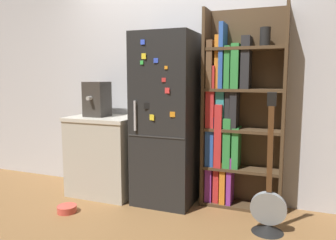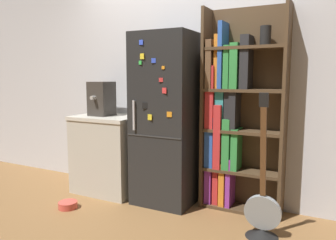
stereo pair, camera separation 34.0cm
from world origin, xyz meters
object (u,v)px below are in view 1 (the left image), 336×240
at_px(guitar, 268,213).
at_px(pet_bowl, 67,208).
at_px(refrigerator, 166,120).
at_px(espresso_machine, 97,99).
at_px(bookshelf, 233,114).

xyz_separation_m(guitar, pet_bowl, (-1.89, -0.29, -0.14)).
xyz_separation_m(refrigerator, guitar, (1.09, -0.35, -0.71)).
height_order(refrigerator, espresso_machine, refrigerator).
xyz_separation_m(bookshelf, espresso_machine, (-1.50, -0.18, 0.13)).
bearing_deg(bookshelf, refrigerator, -166.59).
height_order(espresso_machine, guitar, espresso_machine).
xyz_separation_m(refrigerator, pet_bowl, (-0.81, -0.64, -0.85)).
bearing_deg(refrigerator, bookshelf, 13.41).
distance_m(refrigerator, espresso_machine, 0.85).
relative_size(refrigerator, bookshelf, 0.89).
bearing_deg(bookshelf, pet_bowl, -151.57).
bearing_deg(bookshelf, guitar, -51.27).
bearing_deg(espresso_machine, refrigerator, 1.62).
height_order(bookshelf, pet_bowl, bookshelf).
bearing_deg(refrigerator, pet_bowl, -141.53).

